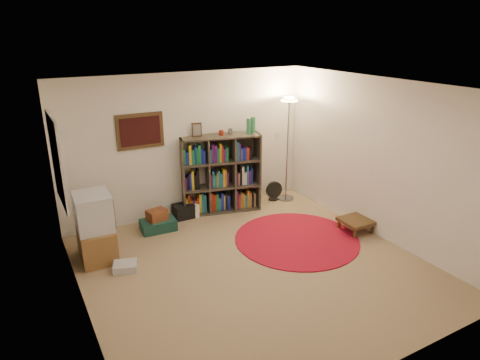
% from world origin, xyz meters
% --- Properties ---
extents(room, '(4.54, 4.54, 2.54)m').
position_xyz_m(room, '(-0.05, 0.05, 1.26)').
color(room, '#947856').
rests_on(room, ground).
extents(bookshelf, '(1.47, 0.73, 1.70)m').
position_xyz_m(bookshelf, '(0.47, 2.03, 0.68)').
color(bookshelf, '#40382A').
rests_on(bookshelf, ground).
extents(floor_lamp, '(0.39, 0.39, 2.00)m').
position_xyz_m(floor_lamp, '(1.84, 1.88, 1.66)').
color(floor_lamp, gray).
rests_on(floor_lamp, ground).
extents(floor_fan, '(0.33, 0.18, 0.38)m').
position_xyz_m(floor_fan, '(1.61, 1.95, 0.19)').
color(floor_fan, black).
rests_on(floor_fan, ground).
extents(tv_stand, '(0.51, 0.71, 1.00)m').
position_xyz_m(tv_stand, '(-1.86, 1.33, 0.48)').
color(tv_stand, brown).
rests_on(tv_stand, ground).
extents(dvd_box, '(0.39, 0.35, 0.11)m').
position_xyz_m(dvd_box, '(-1.61, 0.81, 0.05)').
color(dvd_box, silver).
rests_on(dvd_box, ground).
extents(suitcase, '(0.58, 0.40, 0.18)m').
position_xyz_m(suitcase, '(-0.80, 1.79, 0.09)').
color(suitcase, '#14382F').
rests_on(suitcase, ground).
extents(wicker_basket, '(0.36, 0.29, 0.18)m').
position_xyz_m(wicker_basket, '(-0.80, 1.79, 0.27)').
color(wicker_basket, '#602D18').
rests_on(wicker_basket, suitcase).
extents(duffel_bag, '(0.35, 0.29, 0.24)m').
position_xyz_m(duffel_bag, '(-0.24, 2.05, 0.12)').
color(duffel_bag, black).
rests_on(duffel_bag, ground).
extents(paper_towel, '(0.14, 0.14, 0.23)m').
position_xyz_m(paper_towel, '(-0.04, 1.95, 0.11)').
color(paper_towel, white).
rests_on(paper_towel, ground).
extents(red_rug, '(1.97, 1.97, 0.02)m').
position_xyz_m(red_rug, '(1.01, 0.39, 0.01)').
color(red_rug, maroon).
rests_on(red_rug, ground).
extents(side_table, '(0.49, 0.49, 0.22)m').
position_xyz_m(side_table, '(2.03, 0.15, 0.18)').
color(side_table, '#3B2814').
rests_on(side_table, ground).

